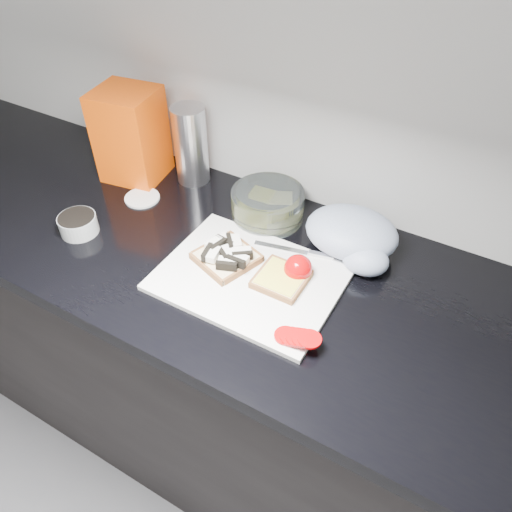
{
  "coord_description": "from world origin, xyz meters",
  "views": [
    {
      "loc": [
        0.56,
        0.47,
        1.71
      ],
      "look_at": [
        0.15,
        1.19,
        0.95
      ],
      "focal_mm": 35.0,
      "sensor_mm": 36.0,
      "label": 1
    }
  ],
  "objects_px": {
    "glass_bowl": "(268,205)",
    "bread_bag": "(131,135)",
    "steel_canister": "(191,145)",
    "cutting_board": "(249,278)"
  },
  "relations": [
    {
      "from": "glass_bowl",
      "to": "bread_bag",
      "type": "xyz_separation_m",
      "value": [
        -0.42,
        -0.01,
        0.09
      ]
    },
    {
      "from": "bread_bag",
      "to": "steel_canister",
      "type": "bearing_deg",
      "value": 12.21
    },
    {
      "from": "bread_bag",
      "to": "steel_canister",
      "type": "height_order",
      "value": "bread_bag"
    },
    {
      "from": "cutting_board",
      "to": "bread_bag",
      "type": "distance_m",
      "value": 0.56
    },
    {
      "from": "cutting_board",
      "to": "steel_canister",
      "type": "distance_m",
      "value": 0.45
    },
    {
      "from": "cutting_board",
      "to": "glass_bowl",
      "type": "distance_m",
      "value": 0.24
    },
    {
      "from": "glass_bowl",
      "to": "bread_bag",
      "type": "relative_size",
      "value": 0.74
    },
    {
      "from": "cutting_board",
      "to": "bread_bag",
      "type": "xyz_separation_m",
      "value": [
        -0.5,
        0.21,
        0.12
      ]
    },
    {
      "from": "bread_bag",
      "to": "steel_canister",
      "type": "relative_size",
      "value": 1.15
    },
    {
      "from": "glass_bowl",
      "to": "steel_canister",
      "type": "xyz_separation_m",
      "value": [
        -0.27,
        0.05,
        0.07
      ]
    }
  ]
}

